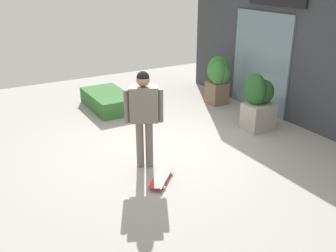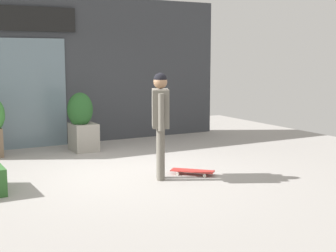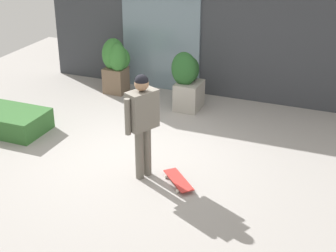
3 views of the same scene
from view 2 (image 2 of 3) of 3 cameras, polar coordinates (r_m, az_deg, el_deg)
name	(u,v)px [view 2 (image 2 of 3)]	position (r m, az deg, el deg)	size (l,w,h in m)	color
ground_plane	(130,173)	(8.35, -4.40, -5.54)	(12.00, 12.00, 0.00)	#9E9993
building_facade	(66,71)	(11.22, -11.85, 6.29)	(7.53, 0.31, 3.30)	#383A3F
skateboarder	(160,114)	(7.77, -0.89, 1.39)	(0.44, 0.60, 1.71)	#666056
skateboard	(193,171)	(8.23, 2.88, -5.27)	(0.66, 0.67, 0.08)	red
planter_box_right	(81,122)	(10.33, -10.08, 0.51)	(0.60, 0.68, 1.23)	gray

